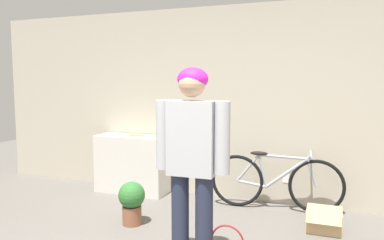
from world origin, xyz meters
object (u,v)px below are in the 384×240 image
object	(u,v)px
banana	(137,135)
cardboard_box	(324,220)
person	(192,153)
potted_plant	(132,200)
bicycle	(276,182)

from	to	relation	value
banana	cardboard_box	bearing A→B (deg)	-10.86
person	potted_plant	size ratio (longest dim) A/B	3.53
banana	cardboard_box	world-z (taller)	banana
bicycle	cardboard_box	bearing A→B (deg)	-42.84
person	banana	xyz separation A→B (m)	(-1.52, 1.78, -0.17)
bicycle	potted_plant	bearing A→B (deg)	-147.87
person	cardboard_box	world-z (taller)	person
bicycle	cardboard_box	size ratio (longest dim) A/B	4.01
cardboard_box	potted_plant	world-z (taller)	potted_plant
banana	cardboard_box	distance (m)	2.70
person	bicycle	xyz separation A→B (m)	(0.44, 1.75, -0.65)
banana	cardboard_box	size ratio (longest dim) A/B	0.71
person	bicycle	size ratio (longest dim) A/B	1.05
person	banana	bearing A→B (deg)	128.52
bicycle	banana	xyz separation A→B (m)	(-1.96, 0.02, 0.48)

